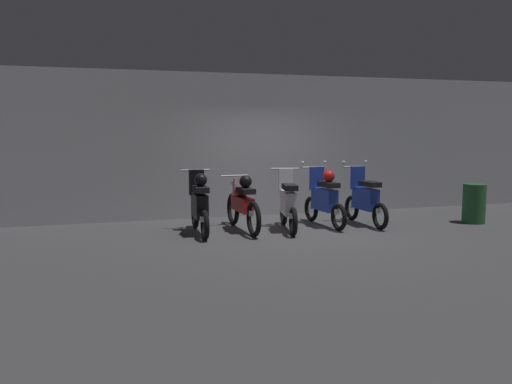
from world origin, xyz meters
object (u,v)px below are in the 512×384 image
motorbike_slot_2 (288,203)px  motorbike_slot_3 (324,198)px  trash_bin (474,203)px  motorbike_slot_0 (199,204)px  motorbike_slot_4 (365,199)px  motorbike_slot_1 (243,203)px

motorbike_slot_2 → motorbike_slot_3: 0.87m
motorbike_slot_3 → trash_bin: motorbike_slot_3 is taller
motorbike_slot_0 → motorbike_slot_4: (3.42, -0.01, -0.04)m
motorbike_slot_2 → motorbike_slot_4: (1.70, 0.10, 0.00)m
motorbike_slot_1 → motorbike_slot_2: motorbike_slot_2 is taller
motorbike_slot_0 → motorbike_slot_1: size_ratio=0.86×
motorbike_slot_0 → trash_bin: 5.71m
motorbike_slot_2 → motorbike_slot_1: bearing=168.2°
trash_bin → motorbike_slot_0: bearing=175.0°
motorbike_slot_1 → motorbike_slot_4: size_ratio=1.16×
motorbike_slot_2 → motorbike_slot_4: size_ratio=0.99×
motorbike_slot_0 → motorbike_slot_4: motorbike_slot_4 is taller
motorbike_slot_1 → motorbike_slot_3: size_ratio=1.16×
motorbike_slot_2 → motorbike_slot_4: motorbike_slot_4 is taller
motorbike_slot_2 → trash_bin: size_ratio=2.04×
motorbike_slot_3 → motorbike_slot_4: 0.86m
trash_bin → motorbike_slot_2: bearing=174.3°
motorbike_slot_0 → motorbike_slot_4: 3.42m
motorbike_slot_2 → motorbike_slot_4: bearing=3.3°
motorbike_slot_1 → motorbike_slot_3: motorbike_slot_3 is taller
motorbike_slot_1 → motorbike_slot_3: (1.71, 0.02, 0.04)m
motorbike_slot_2 → trash_bin: bearing=-5.7°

